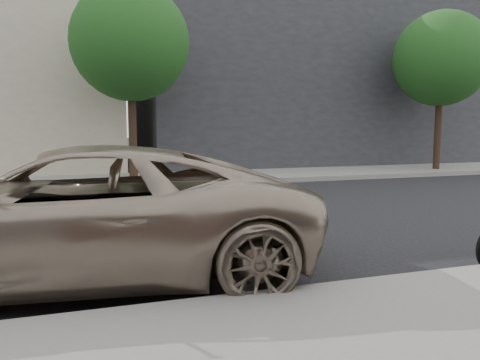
% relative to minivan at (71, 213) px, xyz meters
% --- Properties ---
extents(ground, '(120.00, 120.00, 0.00)m').
position_rel_minivan_xyz_m(ground, '(-3.50, -2.60, -0.77)').
color(ground, black).
rests_on(ground, ground).
extents(far_sidewalk, '(44.00, 3.00, 0.15)m').
position_rel_minivan_xyz_m(far_sidewalk, '(-3.50, -9.10, -0.69)').
color(far_sidewalk, gray).
rests_on(far_sidewalk, ground).
extents(far_building_dark, '(16.00, 11.00, 7.00)m').
position_rel_minivan_xyz_m(far_building_dark, '(-10.50, -16.10, 2.73)').
color(far_building_dark, '#2A2B30').
rests_on(far_building_dark, ground).
extents(street_tree_left, '(3.40, 3.40, 5.70)m').
position_rel_minivan_xyz_m(street_tree_left, '(-12.50, -8.60, 3.37)').
color(street_tree_left, '#332217').
rests_on(street_tree_left, far_sidewalk).
extents(street_tree_mid, '(3.40, 3.40, 5.70)m').
position_rel_minivan_xyz_m(street_tree_mid, '(-1.50, -8.60, 3.37)').
color(street_tree_mid, '#332217').
rests_on(street_tree_mid, far_sidewalk).
extents(minivan, '(5.81, 3.28, 1.53)m').
position_rel_minivan_xyz_m(minivan, '(0.00, 0.00, 0.00)').
color(minivan, tan).
rests_on(minivan, ground).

